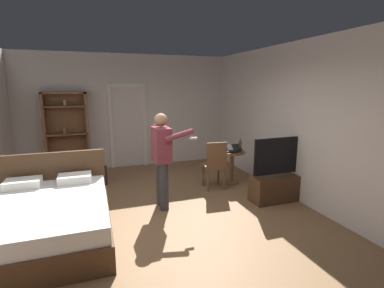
{
  "coord_description": "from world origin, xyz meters",
  "views": [
    {
      "loc": [
        -0.87,
        -4.01,
        2.09
      ],
      "look_at": [
        0.72,
        0.53,
        1.1
      ],
      "focal_mm": 26.68,
      "sensor_mm": 36.0,
      "label": 1
    }
  ],
  "objects_px": {
    "wooden_chair": "(215,163)",
    "suitcase_dark": "(95,176)",
    "bed": "(46,218)",
    "tv_flatscreen": "(280,182)",
    "laptop": "(232,150)",
    "bottle_on_table": "(240,146)",
    "person_blue_shirt": "(162,154)",
    "side_table": "(232,162)",
    "bookshelf": "(67,130)"
  },
  "relations": [
    {
      "from": "tv_flatscreen",
      "to": "wooden_chair",
      "type": "xyz_separation_m",
      "value": [
        -0.9,
        0.92,
        0.2
      ]
    },
    {
      "from": "wooden_chair",
      "to": "person_blue_shirt",
      "type": "relative_size",
      "value": 0.6
    },
    {
      "from": "side_table",
      "to": "person_blue_shirt",
      "type": "distance_m",
      "value": 1.92
    },
    {
      "from": "bookshelf",
      "to": "wooden_chair",
      "type": "bearing_deg",
      "value": -36.94
    },
    {
      "from": "laptop",
      "to": "person_blue_shirt",
      "type": "xyz_separation_m",
      "value": [
        -1.68,
        -0.69,
        0.19
      ]
    },
    {
      "from": "bed",
      "to": "bookshelf",
      "type": "bearing_deg",
      "value": 87.94
    },
    {
      "from": "bottle_on_table",
      "to": "person_blue_shirt",
      "type": "bearing_deg",
      "value": -160.45
    },
    {
      "from": "bottle_on_table",
      "to": "laptop",
      "type": "bearing_deg",
      "value": 167.84
    },
    {
      "from": "laptop",
      "to": "bottle_on_table",
      "type": "height_order",
      "value": "bottle_on_table"
    },
    {
      "from": "side_table",
      "to": "wooden_chair",
      "type": "height_order",
      "value": "wooden_chair"
    },
    {
      "from": "person_blue_shirt",
      "to": "suitcase_dark",
      "type": "bearing_deg",
      "value": 123.92
    },
    {
      "from": "laptop",
      "to": "suitcase_dark",
      "type": "height_order",
      "value": "laptop"
    },
    {
      "from": "laptop",
      "to": "bottle_on_table",
      "type": "relative_size",
      "value": 1.15
    },
    {
      "from": "bottle_on_table",
      "to": "side_table",
      "type": "bearing_deg",
      "value": 150.26
    },
    {
      "from": "side_table",
      "to": "bookshelf",
      "type": "bearing_deg",
      "value": 150.21
    },
    {
      "from": "tv_flatscreen",
      "to": "suitcase_dark",
      "type": "relative_size",
      "value": 2.32
    },
    {
      "from": "bed",
      "to": "tv_flatscreen",
      "type": "relative_size",
      "value": 1.76
    },
    {
      "from": "wooden_chair",
      "to": "suitcase_dark",
      "type": "height_order",
      "value": "wooden_chair"
    },
    {
      "from": "bed",
      "to": "bookshelf",
      "type": "height_order",
      "value": "bookshelf"
    },
    {
      "from": "bed",
      "to": "laptop",
      "type": "bearing_deg",
      "value": 19.23
    },
    {
      "from": "side_table",
      "to": "laptop",
      "type": "distance_m",
      "value": 0.29
    },
    {
      "from": "bottle_on_table",
      "to": "person_blue_shirt",
      "type": "relative_size",
      "value": 0.17
    },
    {
      "from": "tv_flatscreen",
      "to": "person_blue_shirt",
      "type": "height_order",
      "value": "person_blue_shirt"
    },
    {
      "from": "side_table",
      "to": "suitcase_dark",
      "type": "relative_size",
      "value": 1.37
    },
    {
      "from": "bookshelf",
      "to": "person_blue_shirt",
      "type": "relative_size",
      "value": 1.18
    },
    {
      "from": "bookshelf",
      "to": "wooden_chair",
      "type": "relative_size",
      "value": 1.96
    },
    {
      "from": "laptop",
      "to": "bottle_on_table",
      "type": "xyz_separation_m",
      "value": [
        0.17,
        -0.04,
        0.07
      ]
    },
    {
      "from": "tv_flatscreen",
      "to": "suitcase_dark",
      "type": "distance_m",
      "value": 3.82
    },
    {
      "from": "bed",
      "to": "wooden_chair",
      "type": "distance_m",
      "value": 3.15
    },
    {
      "from": "laptop",
      "to": "bed",
      "type": "bearing_deg",
      "value": -160.77
    },
    {
      "from": "side_table",
      "to": "bottle_on_table",
      "type": "xyz_separation_m",
      "value": [
        0.14,
        -0.08,
        0.36
      ]
    },
    {
      "from": "side_table",
      "to": "person_blue_shirt",
      "type": "relative_size",
      "value": 0.43
    },
    {
      "from": "wooden_chair",
      "to": "person_blue_shirt",
      "type": "height_order",
      "value": "person_blue_shirt"
    },
    {
      "from": "bed",
      "to": "suitcase_dark",
      "type": "xyz_separation_m",
      "value": [
        0.66,
        2.16,
        -0.13
      ]
    },
    {
      "from": "bottle_on_table",
      "to": "wooden_chair",
      "type": "distance_m",
      "value": 0.71
    },
    {
      "from": "bed",
      "to": "laptop",
      "type": "height_order",
      "value": "bed"
    },
    {
      "from": "bottle_on_table",
      "to": "wooden_chair",
      "type": "xyz_separation_m",
      "value": [
        -0.64,
        -0.15,
        -0.28
      ]
    },
    {
      "from": "bottle_on_table",
      "to": "person_blue_shirt",
      "type": "height_order",
      "value": "person_blue_shirt"
    },
    {
      "from": "bookshelf",
      "to": "side_table",
      "type": "bearing_deg",
      "value": -29.79
    },
    {
      "from": "wooden_chair",
      "to": "suitcase_dark",
      "type": "bearing_deg",
      "value": 153.73
    },
    {
      "from": "laptop",
      "to": "suitcase_dark",
      "type": "xyz_separation_m",
      "value": [
        -2.79,
        0.96,
        -0.58
      ]
    },
    {
      "from": "tv_flatscreen",
      "to": "side_table",
      "type": "height_order",
      "value": "tv_flatscreen"
    },
    {
      "from": "suitcase_dark",
      "to": "bed",
      "type": "bearing_deg",
      "value": -103.78
    },
    {
      "from": "bottle_on_table",
      "to": "tv_flatscreen",
      "type": "bearing_deg",
      "value": -76.46
    },
    {
      "from": "person_blue_shirt",
      "to": "side_table",
      "type": "bearing_deg",
      "value": 23.32
    },
    {
      "from": "tv_flatscreen",
      "to": "wooden_chair",
      "type": "bearing_deg",
      "value": 134.28
    },
    {
      "from": "side_table",
      "to": "wooden_chair",
      "type": "distance_m",
      "value": 0.56
    },
    {
      "from": "tv_flatscreen",
      "to": "bookshelf",
      "type": "bearing_deg",
      "value": 140.75
    },
    {
      "from": "bed",
      "to": "tv_flatscreen",
      "type": "xyz_separation_m",
      "value": [
        3.87,
        0.1,
        0.04
      ]
    },
    {
      "from": "laptop",
      "to": "wooden_chair",
      "type": "xyz_separation_m",
      "value": [
        -0.47,
        -0.18,
        -0.21
      ]
    }
  ]
}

